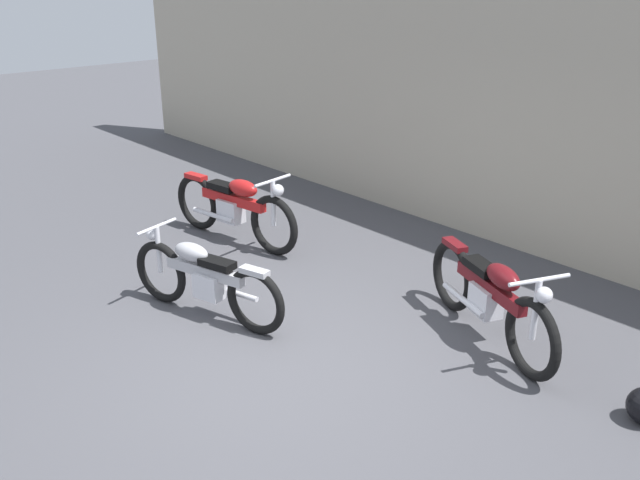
% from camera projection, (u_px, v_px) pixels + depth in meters
% --- Properties ---
extents(ground_plane, '(40.00, 40.00, 0.00)m').
position_uv_depth(ground_plane, '(288.00, 369.00, 6.22)').
color(ground_plane, '#47474C').
extents(building_wall, '(18.00, 0.30, 3.49)m').
position_uv_depth(building_wall, '(555.00, 114.00, 8.11)').
color(building_wall, '#B2A893').
rests_on(building_wall, ground_plane).
extents(motorcycle_maroon, '(2.00, 1.00, 0.95)m').
position_uv_depth(motorcycle_maroon, '(490.00, 297.00, 6.53)').
color(motorcycle_maroon, black).
rests_on(motorcycle_maroon, ground_plane).
extents(motorcycle_silver, '(1.91, 0.73, 0.88)m').
position_uv_depth(motorcycle_silver, '(204.00, 279.00, 7.00)').
color(motorcycle_silver, black).
rests_on(motorcycle_silver, ground_plane).
extents(motorcycle_red, '(2.18, 0.66, 0.98)m').
position_uv_depth(motorcycle_red, '(234.00, 207.00, 8.91)').
color(motorcycle_red, black).
rests_on(motorcycle_red, ground_plane).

